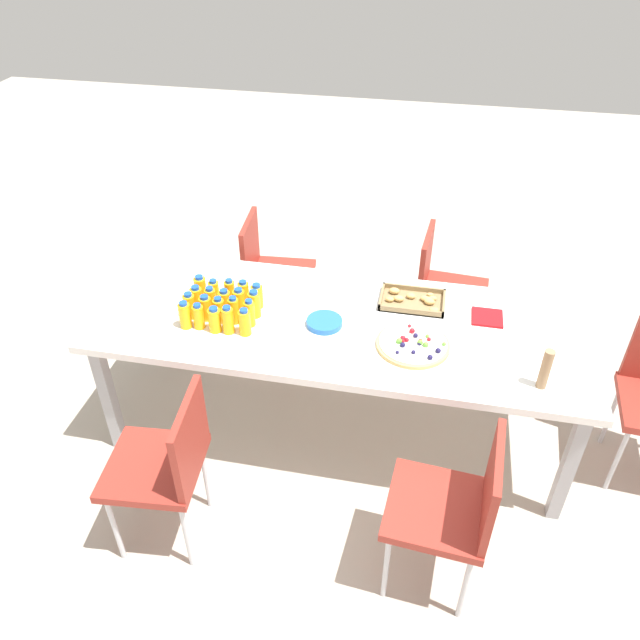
% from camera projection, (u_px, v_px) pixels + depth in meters
% --- Properties ---
extents(ground_plane, '(12.00, 12.00, 0.00)m').
position_uv_depth(ground_plane, '(337.00, 425.00, 3.46)').
color(ground_plane, '#B2A899').
extents(party_table, '(2.41, 0.91, 0.73)m').
position_uv_depth(party_table, '(339.00, 330.00, 3.06)').
color(party_table, white).
rests_on(party_table, ground_plane).
extents(chair_near_right, '(0.43, 0.43, 0.83)m').
position_uv_depth(chair_near_right, '(456.00, 505.00, 2.43)').
color(chair_near_right, maroon).
rests_on(chair_near_right, ground_plane).
extents(chair_far_left, '(0.43, 0.43, 0.83)m').
position_uv_depth(chair_far_left, '(270.00, 269.00, 3.86)').
color(chair_far_left, maroon).
rests_on(chair_far_left, ground_plane).
extents(chair_near_left, '(0.43, 0.43, 0.83)m').
position_uv_depth(chair_near_left, '(168.00, 460.00, 2.62)').
color(chair_near_left, maroon).
rests_on(chair_near_left, ground_plane).
extents(chair_far_right, '(0.43, 0.43, 0.83)m').
position_uv_depth(chair_far_right, '(442.00, 285.00, 3.71)').
color(chair_far_right, maroon).
rests_on(chair_far_right, ground_plane).
extents(juice_bottle_0, '(0.06, 0.06, 0.14)m').
position_uv_depth(juice_bottle_0, '(185.00, 315.00, 2.95)').
color(juice_bottle_0, '#F8AE14').
rests_on(juice_bottle_0, party_table).
extents(juice_bottle_1, '(0.05, 0.05, 0.14)m').
position_uv_depth(juice_bottle_1, '(199.00, 317.00, 2.95)').
color(juice_bottle_1, '#F9AB14').
rests_on(juice_bottle_1, party_table).
extents(juice_bottle_2, '(0.06, 0.06, 0.13)m').
position_uv_depth(juice_bottle_2, '(215.00, 320.00, 2.93)').
color(juice_bottle_2, '#F9AF14').
rests_on(juice_bottle_2, party_table).
extents(juice_bottle_3, '(0.06, 0.06, 0.15)m').
position_uv_depth(juice_bottle_3, '(228.00, 320.00, 2.92)').
color(juice_bottle_3, '#FAAE14').
rests_on(juice_bottle_3, party_table).
extents(juice_bottle_4, '(0.06, 0.06, 0.14)m').
position_uv_depth(juice_bottle_4, '(245.00, 322.00, 2.91)').
color(juice_bottle_4, '#F9AC14').
rests_on(juice_bottle_4, party_table).
extents(juice_bottle_5, '(0.06, 0.06, 0.14)m').
position_uv_depth(juice_bottle_5, '(189.00, 306.00, 3.02)').
color(juice_bottle_5, '#FAAD14').
rests_on(juice_bottle_5, party_table).
extents(juice_bottle_6, '(0.06, 0.06, 0.14)m').
position_uv_depth(juice_bottle_6, '(206.00, 308.00, 3.01)').
color(juice_bottle_6, '#FAAC14').
rests_on(juice_bottle_6, party_table).
extents(juice_bottle_7, '(0.05, 0.05, 0.14)m').
position_uv_depth(juice_bottle_7, '(219.00, 310.00, 2.99)').
color(juice_bottle_7, '#FAAD14').
rests_on(juice_bottle_7, party_table).
extents(juice_bottle_8, '(0.05, 0.05, 0.15)m').
position_uv_depth(juice_bottle_8, '(234.00, 310.00, 2.98)').
color(juice_bottle_8, '#F9AE14').
rests_on(juice_bottle_8, party_table).
extents(juice_bottle_9, '(0.05, 0.05, 0.15)m').
position_uv_depth(juice_bottle_9, '(250.00, 313.00, 2.96)').
color(juice_bottle_9, '#F8AF14').
rests_on(juice_bottle_9, party_table).
extents(juice_bottle_10, '(0.06, 0.06, 0.14)m').
position_uv_depth(juice_bottle_10, '(197.00, 298.00, 3.07)').
color(juice_bottle_10, '#FAAF14').
rests_on(juice_bottle_10, party_table).
extents(juice_bottle_11, '(0.05, 0.05, 0.13)m').
position_uv_depth(juice_bottle_11, '(211.00, 299.00, 3.07)').
color(juice_bottle_11, '#FAAB14').
rests_on(juice_bottle_11, party_table).
extents(juice_bottle_12, '(0.06, 0.06, 0.14)m').
position_uv_depth(juice_bottle_12, '(225.00, 302.00, 3.05)').
color(juice_bottle_12, '#FBAC14').
rests_on(juice_bottle_12, party_table).
extents(juice_bottle_13, '(0.06, 0.06, 0.15)m').
position_uv_depth(juice_bottle_13, '(239.00, 302.00, 3.03)').
color(juice_bottle_13, '#FAB014').
rests_on(juice_bottle_13, party_table).
extents(juice_bottle_14, '(0.06, 0.06, 0.15)m').
position_uv_depth(juice_bottle_14, '(254.00, 304.00, 3.02)').
color(juice_bottle_14, '#F9AF14').
rests_on(juice_bottle_14, party_table).
extents(juice_bottle_15, '(0.06, 0.06, 0.15)m').
position_uv_depth(juice_bottle_15, '(201.00, 289.00, 3.13)').
color(juice_bottle_15, '#F9AF14').
rests_on(juice_bottle_15, party_table).
extents(juice_bottle_16, '(0.05, 0.05, 0.13)m').
position_uv_depth(juice_bottle_16, '(214.00, 292.00, 3.13)').
color(juice_bottle_16, '#F9AE14').
rests_on(juice_bottle_16, party_table).
extents(juice_bottle_17, '(0.05, 0.05, 0.14)m').
position_uv_depth(juice_bottle_17, '(230.00, 292.00, 3.11)').
color(juice_bottle_17, '#FAAB14').
rests_on(juice_bottle_17, party_table).
extents(juice_bottle_18, '(0.06, 0.06, 0.15)m').
position_uv_depth(juice_bottle_18, '(244.00, 294.00, 3.10)').
color(juice_bottle_18, '#FBAE14').
rests_on(juice_bottle_18, party_table).
extents(juice_bottle_19, '(0.06, 0.06, 0.13)m').
position_uv_depth(juice_bottle_19, '(257.00, 296.00, 3.09)').
color(juice_bottle_19, '#F9AF14').
rests_on(juice_bottle_19, party_table).
extents(fruit_pizza, '(0.34, 0.34, 0.05)m').
position_uv_depth(fruit_pizza, '(413.00, 344.00, 2.86)').
color(fruit_pizza, tan).
rests_on(fruit_pizza, party_table).
extents(snack_tray, '(0.33, 0.22, 0.04)m').
position_uv_depth(snack_tray, '(414.00, 300.00, 3.15)').
color(snack_tray, olive).
rests_on(snack_tray, party_table).
extents(plate_stack, '(0.18, 0.18, 0.03)m').
position_uv_depth(plate_stack, '(324.00, 322.00, 2.99)').
color(plate_stack, blue).
rests_on(plate_stack, party_table).
extents(napkin_stack, '(0.15, 0.15, 0.01)m').
position_uv_depth(napkin_stack, '(487.00, 317.00, 3.04)').
color(napkin_stack, red).
rests_on(napkin_stack, party_table).
extents(cardboard_tube, '(0.04, 0.04, 0.20)m').
position_uv_depth(cardboard_tube, '(545.00, 369.00, 2.59)').
color(cardboard_tube, '#9E7A56').
rests_on(cardboard_tube, party_table).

